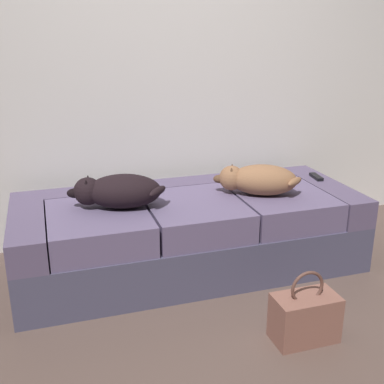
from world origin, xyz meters
The scene contains 7 objects.
ground_plane centered at (0.00, 0.00, 0.00)m, with size 10.00×10.00×0.00m, color brown.
back_wall centered at (0.00, 1.60, 1.40)m, with size 6.40×0.10×2.80m, color silver.
couch centered at (0.00, 0.98, 0.24)m, with size 2.15×0.87×0.48m.
dog_dark centered at (-0.45, 0.93, 0.58)m, with size 0.58×0.34×0.20m.
dog_tan centered at (0.43, 0.90, 0.57)m, with size 0.54×0.39×0.19m.
tv_remote centered at (0.97, 1.09, 0.49)m, with size 0.04×0.15×0.02m, color black.
handbag centered at (0.31, 0.06, 0.13)m, with size 0.32×0.18×0.38m.
Camera 1 is at (-0.84, -1.71, 1.47)m, focal length 44.75 mm.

